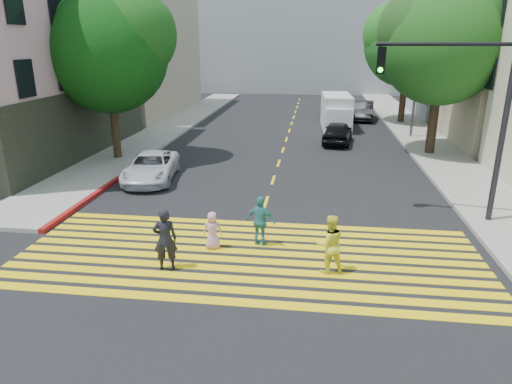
% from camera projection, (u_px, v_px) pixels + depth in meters
% --- Properties ---
extents(ground, '(120.00, 120.00, 0.00)m').
position_uv_depth(ground, '(241.00, 278.00, 12.04)').
color(ground, black).
extents(sidewalk_left, '(3.00, 40.00, 0.15)m').
position_uv_depth(sidewalk_left, '(175.00, 124.00, 33.77)').
color(sidewalk_left, gray).
rests_on(sidewalk_left, ground).
extents(sidewalk_right, '(3.00, 60.00, 0.15)m').
position_uv_depth(sidewalk_right, '(437.00, 153.00, 25.10)').
color(sidewalk_right, gray).
rests_on(sidewalk_right, ground).
extents(curb_red, '(0.20, 8.00, 0.16)m').
position_uv_depth(curb_red, '(97.00, 193.00, 18.51)').
color(curb_red, maroon).
rests_on(curb_red, ground).
extents(crosswalk, '(13.40, 5.30, 0.01)m').
position_uv_depth(crosswalk, '(248.00, 256.00, 13.24)').
color(crosswalk, yellow).
rests_on(crosswalk, ground).
extents(lane_line, '(0.12, 34.40, 0.01)m').
position_uv_depth(lane_line, '(291.00, 127.00, 33.22)').
color(lane_line, yellow).
rests_on(lane_line, ground).
extents(building_left_tan, '(12.00, 16.00, 10.00)m').
position_uv_depth(building_left_tan, '(108.00, 53.00, 38.79)').
color(building_left_tan, tan).
rests_on(building_left_tan, ground).
extents(building_right_grey, '(10.00, 10.00, 10.00)m').
position_uv_depth(building_right_grey, '(483.00, 53.00, 36.87)').
color(building_right_grey, gray).
rests_on(building_right_grey, ground).
extents(backdrop_block, '(30.00, 8.00, 12.00)m').
position_uv_depth(backdrop_block, '(304.00, 41.00, 55.34)').
color(backdrop_block, gray).
rests_on(backdrop_block, ground).
extents(tree_left, '(6.48, 5.91, 8.47)m').
position_uv_depth(tree_left, '(109.00, 46.00, 22.26)').
color(tree_left, black).
rests_on(tree_left, ground).
extents(tree_right_near, '(7.79, 7.41, 9.13)m').
position_uv_depth(tree_right_near, '(445.00, 36.00, 23.08)').
color(tree_right_near, black).
rests_on(tree_right_near, ground).
extents(tree_right_far, '(7.13, 6.61, 9.15)m').
position_uv_depth(tree_right_far, '(410.00, 38.00, 32.67)').
color(tree_right_far, black).
rests_on(tree_right_far, ground).
extents(pedestrian_man, '(0.72, 0.57, 1.75)m').
position_uv_depth(pedestrian_man, '(165.00, 239.00, 12.26)').
color(pedestrian_man, black).
rests_on(pedestrian_man, ground).
extents(pedestrian_woman, '(0.93, 0.81, 1.64)m').
position_uv_depth(pedestrian_woman, '(330.00, 244.00, 12.10)').
color(pedestrian_woman, yellow).
rests_on(pedestrian_woman, ground).
extents(pedestrian_child, '(0.64, 0.51, 1.16)m').
position_uv_depth(pedestrian_child, '(213.00, 231.00, 13.57)').
color(pedestrian_child, '#D694B5').
rests_on(pedestrian_child, ground).
extents(pedestrian_extra, '(0.98, 0.58, 1.56)m').
position_uv_depth(pedestrian_extra, '(261.00, 221.00, 13.73)').
color(pedestrian_extra, teal).
rests_on(pedestrian_extra, ground).
extents(white_sedan, '(2.63, 4.65, 1.22)m').
position_uv_depth(white_sedan, '(151.00, 167.00, 20.29)').
color(white_sedan, silver).
rests_on(white_sedan, ground).
extents(dark_car_near, '(2.12, 4.18, 1.36)m').
position_uv_depth(dark_car_near, '(338.00, 132.00, 27.66)').
color(dark_car_near, black).
rests_on(dark_car_near, ground).
extents(silver_car, '(2.86, 5.31, 1.46)m').
position_uv_depth(silver_car, '(335.00, 103.00, 40.42)').
color(silver_car, '#9798A1').
rests_on(silver_car, ground).
extents(dark_car_parked, '(1.96, 4.55, 1.46)m').
position_uv_depth(dark_car_parked, '(363.00, 111.00, 36.00)').
color(dark_car_parked, black).
rests_on(dark_car_parked, ground).
extents(white_van, '(2.11, 5.09, 2.36)m').
position_uv_depth(white_van, '(336.00, 113.00, 32.17)').
color(white_van, silver).
rests_on(white_van, ground).
extents(traffic_signal, '(4.22, 1.03, 6.27)m').
position_uv_depth(traffic_signal, '(468.00, 103.00, 14.69)').
color(traffic_signal, black).
rests_on(traffic_signal, ground).
extents(street_lamp, '(1.95, 0.28, 8.63)m').
position_uv_depth(street_lamp, '(416.00, 58.00, 27.75)').
color(street_lamp, '#53545D').
rests_on(street_lamp, ground).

